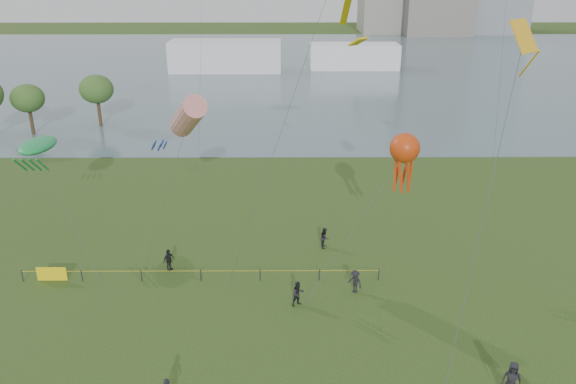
{
  "coord_description": "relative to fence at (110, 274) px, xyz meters",
  "views": [
    {
      "loc": [
        -0.15,
        -19.1,
        19.76
      ],
      "look_at": [
        0.0,
        10.0,
        8.0
      ],
      "focal_mm": 35.0,
      "sensor_mm": 36.0,
      "label": 1
    }
  ],
  "objects": [
    {
      "name": "kite_delta",
      "position": [
        21.66,
        -9.17,
        15.68
      ],
      "size": [
        5.91,
        9.76,
        17.7
      ],
      "rotation": [
        0.0,
        0.0,
        -0.14
      ],
      "color": "#3F3F42"
    },
    {
      "name": "fence",
      "position": [
        0.0,
        0.0,
        0.0
      ],
      "size": [
        24.07,
        0.07,
        1.05
      ],
      "color": "black",
      "rests_on": "ground_plane"
    },
    {
      "name": "spectator_c",
      "position": [
        3.71,
        1.44,
        0.25
      ],
      "size": [
        0.84,
        1.0,
        1.61
      ],
      "primitive_type": "imported",
      "rotation": [
        0.0,
        0.0,
        0.99
      ],
      "color": "black",
      "rests_on": "ground_plane"
    },
    {
      "name": "kite_creature",
      "position": [
        -6.79,
        7.49,
        6.66
      ],
      "size": [
        7.57,
        10.18,
        7.67
      ],
      "rotation": [
        0.0,
        0.0,
        -0.41
      ],
      "color": "#3F3F42"
    },
    {
      "name": "spectator_b",
      "position": [
        16.33,
        -1.48,
        0.24
      ],
      "size": [
        1.14,
        1.14,
        1.59
      ],
      "primitive_type": "imported",
      "rotation": [
        0.0,
        0.0,
        -0.77
      ],
      "color": "black",
      "rests_on": "ground_plane"
    },
    {
      "name": "kite_windsock",
      "position": [
        5.39,
        3.26,
        9.95
      ],
      "size": [
        5.32,
        4.93,
        12.34
      ],
      "rotation": [
        0.0,
        0.0,
        0.43
      ],
      "color": "#3F3F42"
    },
    {
      "name": "pavilion_right",
      "position": [
        25.98,
        84.18,
        1.95
      ],
      "size": [
        18.0,
        7.0,
        5.0
      ],
      "primitive_type": "cube",
      "color": "white",
      "rests_on": "ground_plane"
    },
    {
      "name": "spectator_a",
      "position": [
        12.62,
        -2.96,
        0.27
      ],
      "size": [
        1.01,
        0.94,
        1.65
      ],
      "primitive_type": "imported",
      "rotation": [
        0.0,
        0.0,
        0.52
      ],
      "color": "black",
      "rests_on": "ground_plane"
    },
    {
      "name": "lake",
      "position": [
        11.98,
        86.18,
        -0.53
      ],
      "size": [
        400.0,
        120.0,
        0.08
      ],
      "primitive_type": "cube",
      "color": "slate",
      "rests_on": "ground_plane"
    },
    {
      "name": "pavilion_left",
      "position": [
        -0.02,
        81.18,
        2.45
      ],
      "size": [
        22.0,
        8.0,
        6.0
      ],
      "primitive_type": "cube",
      "color": "silver",
      "rests_on": "ground_plane"
    },
    {
      "name": "kite_octopus",
      "position": [
        19.48,
        1.32,
        8.28
      ],
      "size": [
        7.4,
        5.12,
        9.92
      ],
      "rotation": [
        0.0,
        0.0,
        0.06
      ],
      "color": "#3F3F42"
    },
    {
      "name": "spectator_d",
      "position": [
        22.94,
        -10.9,
        0.38
      ],
      "size": [
        1.05,
        0.83,
        1.87
      ],
      "primitive_type": "imported",
      "rotation": [
        0.0,
        0.0,
        -0.29
      ],
      "color": "black",
      "rests_on": "ground_plane"
    },
    {
      "name": "spectator_g",
      "position": [
        14.79,
        4.86,
        0.23
      ],
      "size": [
        0.71,
        0.85,
        1.57
      ],
      "primitive_type": "imported",
      "rotation": [
        0.0,
        0.0,
        1.42
      ],
      "color": "black",
      "rests_on": "ground_plane"
    }
  ]
}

